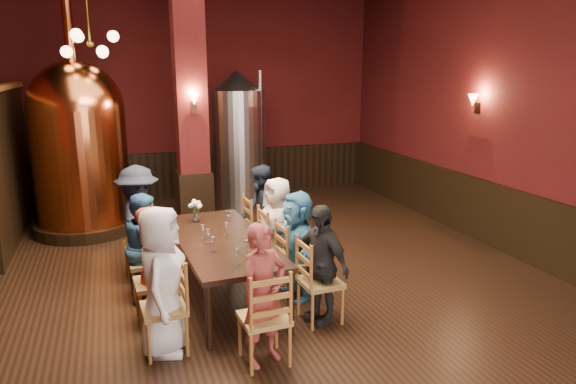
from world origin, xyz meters
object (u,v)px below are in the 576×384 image
object	(u,v)px
copper_kettle	(80,146)
steel_vessel	(237,140)
rose_vase	(196,207)
person_0	(162,281)
dining_table	(221,243)
person_2	(146,246)
person_1	(153,265)

from	to	relation	value
copper_kettle	steel_vessel	xyz separation A→B (m)	(2.85, 0.62, -0.13)
rose_vase	person_0	bearing A→B (deg)	-109.11
dining_table	rose_vase	bearing A→B (deg)	99.46
dining_table	person_2	bearing A→B (deg)	158.78
copper_kettle	steel_vessel	distance (m)	2.92
person_0	rose_vase	size ratio (longest dim) A/B	4.89
person_1	rose_vase	bearing A→B (deg)	-28.25
person_0	steel_vessel	world-z (taller)	steel_vessel
steel_vessel	rose_vase	xyz separation A→B (m)	(-1.35, -3.20, -0.40)
dining_table	person_0	size ratio (longest dim) A/B	1.64
steel_vessel	rose_vase	size ratio (longest dim) A/B	8.82
person_2	rose_vase	world-z (taller)	person_2
person_0	dining_table	bearing A→B (deg)	-19.71
person_2	copper_kettle	distance (m)	3.28
steel_vessel	person_2	bearing A→B (deg)	-119.01
steel_vessel	copper_kettle	bearing A→B (deg)	-167.61
rose_vase	person_1	bearing A→B (deg)	-119.94
person_1	person_2	distance (m)	0.66
person_1	rose_vase	world-z (taller)	person_1
dining_table	person_1	bearing A→B (deg)	-158.78
copper_kettle	steel_vessel	world-z (taller)	copper_kettle
dining_table	rose_vase	distance (m)	0.84
person_0	rose_vase	world-z (taller)	person_0
dining_table	copper_kettle	world-z (taller)	copper_kettle
dining_table	steel_vessel	xyz separation A→B (m)	(1.18, 3.98, 0.66)
person_1	copper_kettle	world-z (taller)	copper_kettle
person_0	steel_vessel	distance (m)	5.43
person_2	person_1	bearing A→B (deg)	-166.66
person_0	person_2	world-z (taller)	person_0
steel_vessel	dining_table	bearing A→B (deg)	-106.55
person_0	person_1	bearing A→B (deg)	20.65
person_2	copper_kettle	size ratio (longest dim) A/B	0.32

